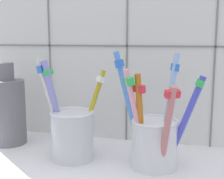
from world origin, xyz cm
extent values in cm
cube|color=silver|center=(0.00, 0.00, 1.00)|extent=(64.00, 22.00, 2.00)
cube|color=silver|center=(0.00, 12.00, 22.50)|extent=(64.00, 2.00, 45.00)
cube|color=gray|center=(-16.00, 10.90, 22.50)|extent=(0.30, 0.20, 45.00)
cube|color=gray|center=(0.00, 10.90, 22.50)|extent=(0.30, 0.20, 45.00)
cube|color=gray|center=(16.00, 10.90, 22.50)|extent=(0.30, 0.20, 45.00)
cube|color=gray|center=(0.00, 10.90, 20.57)|extent=(64.00, 0.20, 0.30)
cylinder|color=silver|center=(-6.87, -0.58, 5.95)|extent=(7.20, 7.20, 7.90)
torus|color=silver|center=(-6.87, -0.58, 9.90)|extent=(7.34, 7.34, 0.50)
cylinder|color=#8487D5|center=(-9.71, -0.52, 10.39)|extent=(4.94, 1.29, 16.22)
cube|color=green|center=(-11.12, -0.45, 16.45)|extent=(1.14, 2.01, 1.03)
cylinder|color=silver|center=(-10.71, 0.00, 10.63)|extent=(5.29, 1.27, 16.66)
cube|color=blue|center=(-12.34, -0.17, 16.95)|extent=(1.30, 2.39, 1.35)
cylinder|color=gold|center=(-4.33, 1.39, 9.53)|extent=(5.13, 4.11, 14.53)
cube|color=white|center=(-2.81, 2.53, 15.21)|extent=(2.16, 2.35, 1.25)
cylinder|color=silver|center=(6.87, -0.58, 5.69)|extent=(7.18, 7.18, 7.38)
torus|color=silver|center=(6.87, -0.58, 9.38)|extent=(7.33, 7.33, 0.50)
cylinder|color=#538FEB|center=(2.48, 1.22, 11.16)|extent=(5.65, 1.45, 17.77)
cube|color=blue|center=(0.75, 1.38, 18.01)|extent=(1.33, 2.23, 1.36)
cylinder|color=#EEA0B7|center=(4.31, -2.41, 10.01)|extent=(4.16, 3.11, 15.40)
cube|color=green|center=(3.19, -3.14, 15.90)|extent=(2.13, 2.42, 1.34)
cylinder|color=#454BD5|center=(11.23, -0.97, 9.51)|extent=(6.05, 1.52, 14.54)
cube|color=green|center=(13.29, -0.78, 15.62)|extent=(1.34, 2.27, 1.24)
cylinder|color=#C16B1B|center=(4.87, -2.19, 9.68)|extent=(2.23, 2.36, 14.65)
cube|color=#E5333F|center=(4.57, -2.53, 14.73)|extent=(2.31, 2.17, 1.17)
cylinder|color=#95BCF6|center=(8.75, 0.40, 11.13)|extent=(3.38, 2.28, 17.59)
cube|color=blue|center=(9.56, 0.81, 17.68)|extent=(1.51, 1.98, 1.18)
cylinder|color=#C07272|center=(8.95, -4.51, 9.14)|extent=(3.06, 5.26, 13.77)
cube|color=#E5333F|center=(9.68, -6.12, 14.82)|extent=(2.28, 1.82, 1.19)
cylinder|color=slate|center=(-21.42, 3.51, 8.13)|extent=(6.38, 6.38, 12.26)
cylinder|color=slate|center=(-21.42, 3.51, 15.90)|extent=(2.80, 2.80, 3.27)
camera|label=1|loc=(11.85, -46.91, 22.24)|focal=49.41mm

